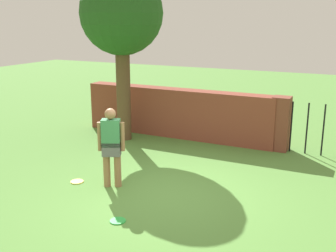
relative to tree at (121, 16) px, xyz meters
name	(u,v)px	position (x,y,z in m)	size (l,w,h in m)	color
ground_plane	(165,194)	(2.72, -2.90, -3.36)	(40.00, 40.00, 0.00)	#568C3D
brick_wall	(177,113)	(1.22, 0.89, -2.67)	(5.63, 0.50, 1.38)	brown
tree	(121,16)	(0.00, 0.00, 0.00)	(2.21, 2.21, 4.55)	brown
person	(111,144)	(1.59, -3.02, -2.47)	(0.50, 0.35, 1.62)	#9E704C
fence_gate	(332,129)	(5.36, 0.89, -2.67)	(2.90, 0.44, 1.40)	brown
frisbee_green	(118,221)	(2.51, -4.25, -3.36)	(0.27, 0.27, 0.02)	green
frisbee_yellow	(77,182)	(0.80, -3.17, -3.36)	(0.27, 0.27, 0.02)	yellow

